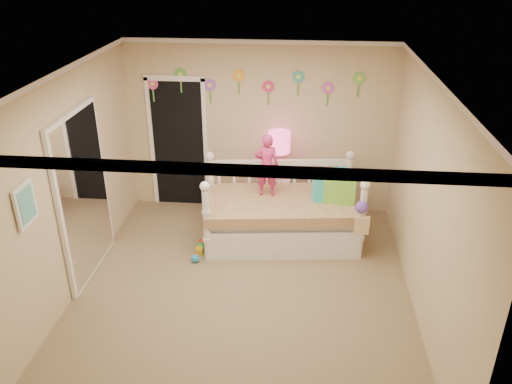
# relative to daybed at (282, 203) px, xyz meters

# --- Properties ---
(floor) EXTENTS (4.00, 4.50, 0.01)m
(floor) POSITION_rel_daybed_xyz_m (-0.39, -1.26, -0.58)
(floor) COLOR #7F684C
(floor) RESTS_ON ground
(ceiling) EXTENTS (4.00, 4.50, 0.01)m
(ceiling) POSITION_rel_daybed_xyz_m (-0.39, -1.26, 2.02)
(ceiling) COLOR white
(ceiling) RESTS_ON floor
(back_wall) EXTENTS (4.00, 0.01, 2.60)m
(back_wall) POSITION_rel_daybed_xyz_m (-0.39, 0.99, 0.72)
(back_wall) COLOR tan
(back_wall) RESTS_ON floor
(left_wall) EXTENTS (0.01, 4.50, 2.60)m
(left_wall) POSITION_rel_daybed_xyz_m (-2.39, -1.26, 0.72)
(left_wall) COLOR tan
(left_wall) RESTS_ON floor
(right_wall) EXTENTS (0.01, 4.50, 2.60)m
(right_wall) POSITION_rel_daybed_xyz_m (1.61, -1.26, 0.72)
(right_wall) COLOR tan
(right_wall) RESTS_ON floor
(crown_molding) EXTENTS (4.00, 4.50, 0.06)m
(crown_molding) POSITION_rel_daybed_xyz_m (-0.39, -1.26, 1.99)
(crown_molding) COLOR white
(crown_molding) RESTS_ON ceiling
(daybed) EXTENTS (2.24, 1.38, 1.15)m
(daybed) POSITION_rel_daybed_xyz_m (0.00, 0.00, 0.00)
(daybed) COLOR white
(daybed) RESTS_ON floor
(pillow_turquoise) EXTENTS (0.47, 0.26, 0.45)m
(pillow_turquoise) POSITION_rel_daybed_xyz_m (0.64, 0.04, 0.29)
(pillow_turquoise) COLOR #27B6C5
(pillow_turquoise) RESTS_ON daybed
(pillow_lime) EXTENTS (0.43, 0.19, 0.39)m
(pillow_lime) POSITION_rel_daybed_xyz_m (0.77, -0.04, 0.26)
(pillow_lime) COLOR #7CC93D
(pillow_lime) RESTS_ON daybed
(child) EXTENTS (0.33, 0.23, 0.89)m
(child) POSITION_rel_daybed_xyz_m (-0.22, 0.11, 0.51)
(child) COLOR #D53073
(child) RESTS_ON daybed
(nightstand) EXTENTS (0.42, 0.35, 0.63)m
(nightstand) POSITION_rel_daybed_xyz_m (-0.09, 0.72, -0.26)
(nightstand) COLOR white
(nightstand) RESTS_ON floor
(table_lamp) EXTENTS (0.33, 0.33, 0.72)m
(table_lamp) POSITION_rel_daybed_xyz_m (-0.09, 0.72, 0.53)
(table_lamp) COLOR #ED1F7A
(table_lamp) RESTS_ON nightstand
(closet_doorway) EXTENTS (0.90, 0.04, 2.07)m
(closet_doorway) POSITION_rel_daybed_xyz_m (-1.64, 0.98, 0.46)
(closet_doorway) COLOR black
(closet_doorway) RESTS_ON back_wall
(flower_decals) EXTENTS (3.40, 0.02, 0.50)m
(flower_decals) POSITION_rel_daybed_xyz_m (-0.48, 0.98, 1.36)
(flower_decals) COLOR #B2668C
(flower_decals) RESTS_ON back_wall
(mirror_closet) EXTENTS (0.07, 1.30, 2.10)m
(mirror_closet) POSITION_rel_daybed_xyz_m (-2.35, -0.96, 0.47)
(mirror_closet) COLOR white
(mirror_closet) RESTS_ON left_wall
(wall_picture) EXTENTS (0.05, 0.34, 0.42)m
(wall_picture) POSITION_rel_daybed_xyz_m (-2.36, -2.16, 0.97)
(wall_picture) COLOR white
(wall_picture) RESTS_ON left_wall
(hanging_bag) EXTENTS (0.20, 0.16, 0.36)m
(hanging_bag) POSITION_rel_daybed_xyz_m (1.01, -0.58, 0.13)
(hanging_bag) COLOR beige
(hanging_bag) RESTS_ON daybed
(toy_scatter) EXTENTS (0.94, 1.38, 0.11)m
(toy_scatter) POSITION_rel_daybed_xyz_m (-1.13, -0.84, -0.52)
(toy_scatter) COLOR #996666
(toy_scatter) RESTS_ON floor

